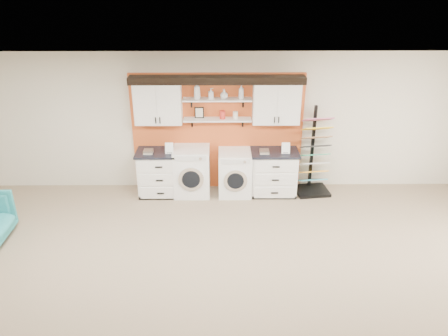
{
  "coord_description": "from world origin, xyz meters",
  "views": [
    {
      "loc": [
        0.06,
        -4.28,
        4.26
      ],
      "look_at": [
        0.12,
        2.3,
        1.19
      ],
      "focal_mm": 35.0,
      "sensor_mm": 36.0,
      "label": 1
    }
  ],
  "objects_px": {
    "base_cabinet_left": "(162,173)",
    "base_cabinet_right": "(274,172)",
    "washer": "(192,171)",
    "dryer": "(235,173)",
    "sample_rack": "(313,167)"
  },
  "relations": [
    {
      "from": "base_cabinet_left",
      "to": "base_cabinet_right",
      "type": "height_order",
      "value": "base_cabinet_left"
    },
    {
      "from": "base_cabinet_right",
      "to": "washer",
      "type": "bearing_deg",
      "value": -179.88
    },
    {
      "from": "base_cabinet_right",
      "to": "sample_rack",
      "type": "xyz_separation_m",
      "value": [
        0.8,
        0.04,
        0.1
      ]
    },
    {
      "from": "base_cabinet_left",
      "to": "base_cabinet_right",
      "type": "distance_m",
      "value": 2.26
    },
    {
      "from": "dryer",
      "to": "sample_rack",
      "type": "relative_size",
      "value": 0.51
    },
    {
      "from": "base_cabinet_left",
      "to": "base_cabinet_right",
      "type": "bearing_deg",
      "value": 0.0
    },
    {
      "from": "washer",
      "to": "dryer",
      "type": "height_order",
      "value": "washer"
    },
    {
      "from": "washer",
      "to": "sample_rack",
      "type": "height_order",
      "value": "sample_rack"
    },
    {
      "from": "base_cabinet_right",
      "to": "washer",
      "type": "distance_m",
      "value": 1.65
    },
    {
      "from": "base_cabinet_right",
      "to": "sample_rack",
      "type": "bearing_deg",
      "value": 2.68
    },
    {
      "from": "washer",
      "to": "base_cabinet_left",
      "type": "bearing_deg",
      "value": 179.69
    },
    {
      "from": "base_cabinet_left",
      "to": "dryer",
      "type": "height_order",
      "value": "base_cabinet_left"
    },
    {
      "from": "base_cabinet_left",
      "to": "washer",
      "type": "bearing_deg",
      "value": -0.31
    },
    {
      "from": "washer",
      "to": "dryer",
      "type": "relative_size",
      "value": 1.08
    },
    {
      "from": "washer",
      "to": "sample_rack",
      "type": "bearing_deg",
      "value": 0.96
    }
  ]
}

